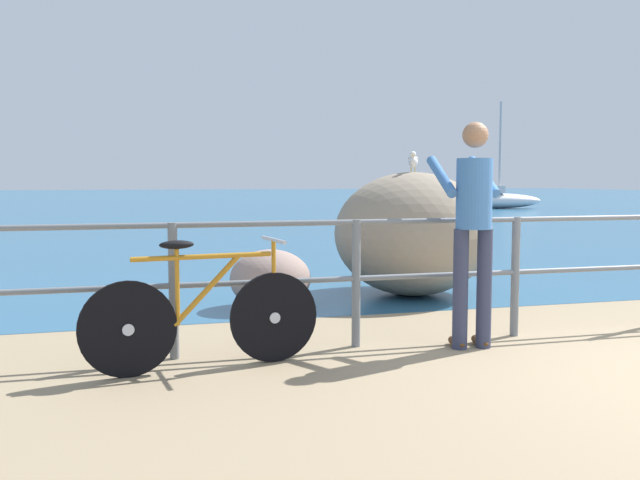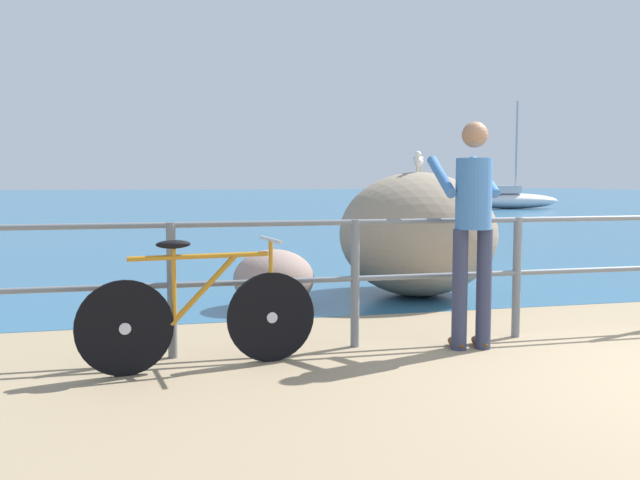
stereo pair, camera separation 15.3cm
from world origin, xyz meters
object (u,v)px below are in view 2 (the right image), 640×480
object	(u,v)px
breakwater_boulder_left	(274,279)
sailboat	(510,200)
person_at_railing	(472,224)
breakwater_boulder_main	(418,234)
bicycle	(201,314)
seagull	(418,160)

from	to	relation	value
breakwater_boulder_left	sailboat	xyz separation A→B (m)	(14.92, 21.69, 0.12)
breakwater_boulder_left	sailboat	bearing A→B (deg)	55.49
person_at_railing	breakwater_boulder_main	xyz separation A→B (m)	(0.55, 2.48, -0.28)
bicycle	breakwater_boulder_main	xyz separation A→B (m)	(2.66, 2.55, 0.32)
sailboat	person_at_railing	bearing A→B (deg)	-110.23
breakwater_boulder_left	sailboat	distance (m)	26.33
person_at_railing	sailboat	world-z (taller)	sailboat
breakwater_boulder_main	sailboat	bearing A→B (deg)	58.29
bicycle	person_at_railing	size ratio (longest dim) A/B	0.95
breakwater_boulder_left	sailboat	size ratio (longest dim) A/B	0.17
seagull	bicycle	bearing A→B (deg)	-20.87
breakwater_boulder_left	seagull	world-z (taller)	seagull
bicycle	sailboat	bearing A→B (deg)	49.12
person_at_railing	sailboat	xyz separation A→B (m)	(13.72, 23.78, -0.57)
bicycle	seagull	distance (m)	3.88
bicycle	breakwater_boulder_main	bearing A→B (deg)	36.49
breakwater_boulder_main	sailboat	size ratio (longest dim) A/B	0.38
breakwater_boulder_left	person_at_railing	bearing A→B (deg)	-60.08
seagull	breakwater_boulder_left	bearing A→B (deg)	-51.78
sailboat	seagull	bearing A→B (deg)	-111.98
bicycle	sailboat	world-z (taller)	sailboat
breakwater_boulder_main	sailboat	world-z (taller)	sailboat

